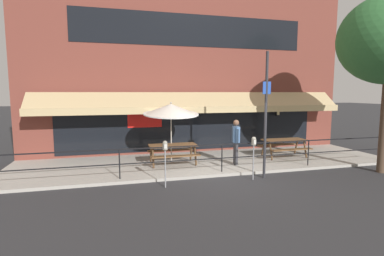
{
  "coord_description": "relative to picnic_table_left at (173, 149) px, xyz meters",
  "views": [
    {
      "loc": [
        -3.61,
        -9.25,
        2.84
      ],
      "look_at": [
        -0.73,
        1.6,
        1.5
      ],
      "focal_mm": 28.0,
      "sensor_mm": 36.0,
      "label": 1
    }
  ],
  "objects": [
    {
      "name": "restaurant_building",
      "position": [
        1.44,
        2.46,
        3.24
      ],
      "size": [
        15.0,
        1.6,
        7.95
      ],
      "color": "brown",
      "rests_on": "ground"
    },
    {
      "name": "ground_plane",
      "position": [
        1.44,
        -1.77,
        -0.71
      ],
      "size": [
        120.0,
        120.0,
        0.0
      ],
      "primitive_type": "plane",
      "color": "#2D2D30"
    },
    {
      "name": "patio_railing",
      "position": [
        1.44,
        -1.47,
        0.09
      ],
      "size": [
        13.84,
        0.04,
        0.97
      ],
      "color": "black",
      "rests_on": "patio_deck"
    },
    {
      "name": "patio_deck",
      "position": [
        1.44,
        0.23,
        -0.66
      ],
      "size": [
        15.0,
        4.0,
        0.1
      ],
      "primitive_type": "cube",
      "color": "#ADA89E",
      "rests_on": "ground"
    },
    {
      "name": "pedestrian_walking",
      "position": [
        2.32,
        -0.61,
        0.35
      ],
      "size": [
        0.33,
        0.6,
        1.71
      ],
      "color": "#333338",
      "rests_on": "patio_deck"
    },
    {
      "name": "picnic_table_centre",
      "position": [
        4.8,
        0.03,
        0.0
      ],
      "size": [
        1.8,
        1.42,
        0.76
      ],
      "color": "brown",
      "rests_on": "patio_deck"
    },
    {
      "name": "picnic_table_left",
      "position": [
        0.0,
        0.0,
        0.0
      ],
      "size": [
        1.8,
        1.42,
        0.76
      ],
      "color": "brown",
      "rests_on": "patio_deck"
    },
    {
      "name": "parking_meter_near",
      "position": [
        -0.71,
        -2.39,
        0.44
      ],
      "size": [
        0.15,
        0.16,
        1.42
      ],
      "color": "gray",
      "rests_on": "ground"
    },
    {
      "name": "street_sign_pole",
      "position": [
        2.65,
        -2.22,
        1.42
      ],
      "size": [
        0.28,
        0.09,
        4.15
      ],
      "color": "#2D2D33",
      "rests_on": "ground"
    },
    {
      "name": "parking_meter_far",
      "position": [
        2.19,
        -2.34,
        0.44
      ],
      "size": [
        0.15,
        0.16,
        1.42
      ],
      "color": "gray",
      "rests_on": "ground"
    },
    {
      "name": "patio_umbrella_left",
      "position": [
        -0.0,
        0.32,
        1.47
      ],
      "size": [
        2.14,
        2.14,
        2.39
      ],
      "color": "#B7B2A8",
      "rests_on": "patio_deck"
    }
  ]
}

